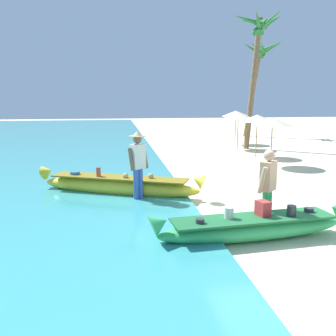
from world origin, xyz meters
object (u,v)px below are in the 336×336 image
Objects in this scene: person_vendor_hatted at (138,162)px; person_tourist_customer at (268,186)px; boat_green_foreground at (253,227)px; palm_tree_tall_inland at (260,59)px; boat_yellow_midground at (119,185)px; palm_tree_leaning_seaward at (258,40)px.

person_vendor_hatted is 1.11× the size of person_tourist_customer.
palm_tree_tall_inland reaches higher than boat_green_foreground.
boat_green_foreground is 0.91m from person_tourist_customer.
boat_green_foreground is 2.21× the size of person_vendor_hatted.
boat_green_foreground is at bearing -135.09° from person_tourist_customer.
boat_green_foreground is 0.89× the size of boat_yellow_midground.
boat_green_foreground is 14.28m from palm_tree_leaning_seaward.
palm_tree_leaning_seaward reaches higher than person_vendor_hatted.
person_vendor_hatted is at bearing -125.06° from palm_tree_leaning_seaward.
person_vendor_hatted is at bearing 124.59° from boat_green_foreground.
person_vendor_hatted is 12.45m from palm_tree_leaning_seaward.
palm_tree_tall_inland is at bearing 69.53° from person_tourist_customer.
person_tourist_customer reaches higher than boat_green_foreground.
boat_green_foreground is 2.45× the size of person_tourist_customer.
palm_tree_leaning_seaward is (6.69, 9.53, 4.40)m from person_vendor_hatted.
person_tourist_customer is at bearing -45.59° from person_vendor_hatted.
person_vendor_hatted is 0.29× the size of palm_tree_tall_inland.
boat_yellow_midground is 12.49m from palm_tree_leaning_seaward.
boat_green_foreground is 0.64× the size of palm_tree_tall_inland.
person_tourist_customer is 13.53m from palm_tree_leaning_seaward.
palm_tree_leaning_seaward is (4.68, 12.44, 5.22)m from boat_green_foreground.
palm_tree_tall_inland is at bearing 59.44° from person_vendor_hatted.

